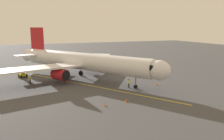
% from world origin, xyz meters
% --- Properties ---
extents(ground_plane, '(220.00, 220.00, 0.00)m').
position_xyz_m(ground_plane, '(0.00, 0.00, 0.00)').
color(ground_plane, '#424244').
extents(apron_lead_in_line, '(22.50, 33.34, 0.01)m').
position_xyz_m(apron_lead_in_line, '(1.02, 7.83, 0.01)').
color(apron_lead_in_line, yellow).
rests_on(apron_lead_in_line, ground).
extents(airplane, '(30.79, 35.44, 11.50)m').
position_xyz_m(airplane, '(1.18, 1.60, 4.00)').
color(airplane, white).
rests_on(airplane, ground).
extents(ground_crew_marshaller, '(0.35, 0.45, 1.71)m').
position_xyz_m(ground_crew_marshaller, '(-5.54, 12.04, 0.89)').
color(ground_crew_marshaller, '#23232D').
rests_on(ground_crew_marshaller, ground).
extents(ground_crew_wing_walker, '(0.45, 0.35, 1.71)m').
position_xyz_m(ground_crew_wing_walker, '(12.24, 1.65, 0.89)').
color(ground_crew_wing_walker, '#23232D').
rests_on(ground_crew_wing_walker, ground).
extents(belt_loader_portside, '(2.74, 4.71, 2.32)m').
position_xyz_m(belt_loader_portside, '(13.71, -5.40, 0.71)').
color(belt_loader_portside, yellow).
rests_on(belt_loader_portside, ground).
extents(safety_cone_nose_left, '(0.32, 0.32, 0.55)m').
position_xyz_m(safety_cone_nose_left, '(2.17, 19.81, 0.28)').
color(safety_cone_nose_left, '#F2590F').
rests_on(safety_cone_nose_left, ground).
extents(safety_cone_nose_right, '(0.32, 0.32, 0.55)m').
position_xyz_m(safety_cone_nose_right, '(-1.48, 19.41, 0.28)').
color(safety_cone_nose_right, '#F2590F').
rests_on(safety_cone_nose_right, ground).
extents(safety_cone_wing_port, '(0.32, 0.32, 0.55)m').
position_xyz_m(safety_cone_wing_port, '(-11.46, 12.69, 0.28)').
color(safety_cone_wing_port, '#F2590F').
rests_on(safety_cone_wing_port, ground).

